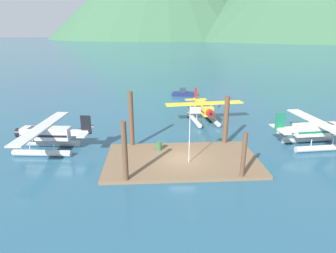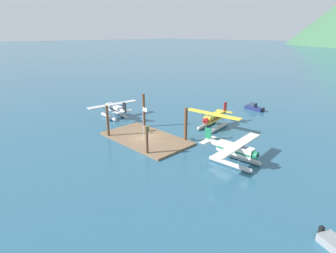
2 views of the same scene
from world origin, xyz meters
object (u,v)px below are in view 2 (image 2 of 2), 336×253
Objects in this scene: fuel_drum at (147,128)px; seaplane_yellow_bow_right at (213,119)px; flagpole at (144,119)px; boat_navy_open_north at (254,108)px; seaplane_cream_stbd_fwd at (235,152)px; seaplane_silver_port_fwd at (114,110)px.

seaplane_yellow_bow_right is at bearing 57.62° from fuel_drum.
flagpole reaches higher than boat_navy_open_north.
flagpole is 13.60m from seaplane_yellow_bow_right.
flagpole is at bearing -47.22° from fuel_drum.
fuel_drum is at bearing -177.83° from seaplane_cream_stbd_fwd.
fuel_drum is 26.63m from boat_navy_open_north.
fuel_drum is 0.08× the size of seaplane_yellow_bow_right.
boat_navy_open_north reaches higher than fuel_drum.
fuel_drum is 16.57m from seaplane_cream_stbd_fwd.
flagpole is at bearing -105.20° from seaplane_yellow_bow_right.
fuel_drum is (-2.79, 3.01, -2.95)m from flagpole.
boat_navy_open_north is at bearing 84.82° from flagpole.
seaplane_cream_stbd_fwd reaches higher than boat_navy_open_north.
seaplane_silver_port_fwd is at bearing 174.53° from fuel_drum.
seaplane_cream_stbd_fwd is at bearing -42.37° from seaplane_yellow_bow_right.
fuel_drum is 11.81m from seaplane_yellow_bow_right.
seaplane_silver_port_fwd is 1.00× the size of seaplane_yellow_bow_right.
seaplane_cream_stbd_fwd is (13.75, 3.64, -2.11)m from flagpole.
seaplane_yellow_bow_right is at bearing 26.67° from seaplane_silver_port_fwd.
fuel_drum is 0.08× the size of seaplane_silver_port_fwd.
seaplane_yellow_bow_right is (3.52, 12.96, -2.11)m from flagpole.
flagpole reaches higher than seaplane_cream_stbd_fwd.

